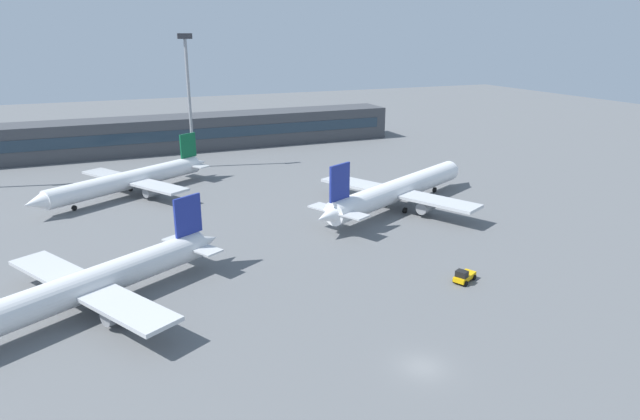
# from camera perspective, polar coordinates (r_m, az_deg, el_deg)

# --- Properties ---
(ground_plane) EXTENTS (400.00, 400.00, 0.00)m
(ground_plane) POSITION_cam_1_polar(r_m,az_deg,el_deg) (87.54, -3.71, -2.35)
(ground_plane) COLOR slate
(terminal_building) EXTENTS (110.31, 12.13, 9.00)m
(terminal_building) POSITION_cam_1_polar(r_m,az_deg,el_deg) (154.59, -12.68, 7.93)
(terminal_building) COLOR #3F4247
(terminal_building) RESTS_ON ground_plane
(airplane_near) EXTENTS (37.39, 27.18, 10.21)m
(airplane_near) POSITION_cam_1_polar(r_m,az_deg,el_deg) (67.32, -24.00, -7.57)
(airplane_near) COLOR silver
(airplane_near) RESTS_ON ground_plane
(airplane_mid) EXTENTS (41.70, 30.16, 11.13)m
(airplane_mid) POSITION_cam_1_polar(r_m,az_deg,el_deg) (100.05, 8.32, 2.16)
(airplane_mid) COLOR white
(airplane_mid) RESTS_ON ground_plane
(airplane_far) EXTENTS (35.86, 26.17, 9.97)m
(airplane_far) POSITION_cam_1_polar(r_m,az_deg,el_deg) (112.57, -19.39, 2.91)
(airplane_far) COLOR white
(airplane_far) RESTS_ON ground_plane
(baggage_tug_yellow) EXTENTS (3.89, 3.01, 1.75)m
(baggage_tug_yellow) POSITION_cam_1_polar(r_m,az_deg,el_deg) (72.64, 14.74, -6.67)
(baggage_tug_yellow) COLOR #F2B20C
(baggage_tug_yellow) RESTS_ON ground_plane
(floodlight_tower_west) EXTENTS (3.20, 0.80, 30.20)m
(floodlight_tower_west) POSITION_cam_1_polar(r_m,az_deg,el_deg) (130.80, -13.49, 11.73)
(floodlight_tower_west) COLOR gray
(floodlight_tower_west) RESTS_ON ground_plane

